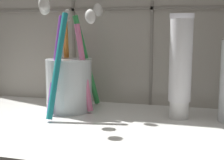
% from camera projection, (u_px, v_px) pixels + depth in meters
% --- Properties ---
extents(sink_counter, '(0.58, 0.28, 0.02)m').
position_uv_depth(sink_counter, '(125.00, 133.00, 0.43)').
color(sink_counter, silver).
rests_on(sink_counter, ground).
extents(toothbrush_cup, '(0.09, 0.16, 0.18)m').
position_uv_depth(toothbrush_cup, '(69.00, 80.00, 0.51)').
color(toothbrush_cup, silver).
rests_on(toothbrush_cup, sink_counter).
extents(toothpaste_tube, '(0.03, 0.03, 0.16)m').
position_uv_depth(toothpaste_tube, '(180.00, 67.00, 0.46)').
color(toothpaste_tube, white).
rests_on(toothpaste_tube, sink_counter).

